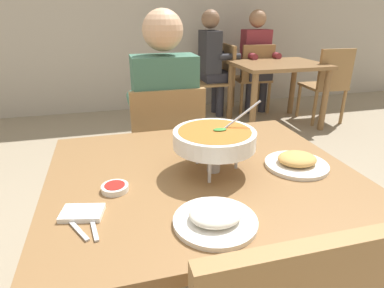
{
  "coord_description": "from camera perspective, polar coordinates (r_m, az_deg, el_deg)",
  "views": [
    {
      "loc": [
        -0.31,
        -1.03,
        1.3
      ],
      "look_at": [
        0.0,
        0.15,
        0.79
      ],
      "focal_mm": 30.07,
      "sensor_mm": 36.0,
      "label": 1
    }
  ],
  "objects": [
    {
      "name": "sauce_dish",
      "position": [
        1.11,
        -13.51,
        -7.54
      ],
      "size": [
        0.09,
        0.09,
        0.02
      ],
      "color": "white",
      "rests_on": "dining_table_main"
    },
    {
      "name": "dining_table_far",
      "position": [
        3.96,
        14.88,
        11.88
      ],
      "size": [
        1.0,
        0.8,
        0.74
      ],
      "color": "brown",
      "rests_on": "ground_plane"
    },
    {
      "name": "fork_utensil",
      "position": [
        0.98,
        -20.2,
        -13.41
      ],
      "size": [
        0.09,
        0.16,
        0.01
      ],
      "primitive_type": "cube",
      "rotation": [
        0.0,
        0.0,
        0.48
      ],
      "color": "silver",
      "rests_on": "dining_table_main"
    },
    {
      "name": "chair_diner_main",
      "position": [
        1.98,
        -4.56,
        -0.83
      ],
      "size": [
        0.44,
        0.44,
        0.9
      ],
      "color": "olive",
      "rests_on": "ground_plane"
    },
    {
      "name": "rice_plate",
      "position": [
        0.93,
        4.16,
        -12.9
      ],
      "size": [
        0.24,
        0.24,
        0.06
      ],
      "color": "white",
      "rests_on": "dining_table_main"
    },
    {
      "name": "diner_main",
      "position": [
        1.93,
        -4.96,
        5.98
      ],
      "size": [
        0.4,
        0.45,
        1.31
      ],
      "color": "#2D2D38",
      "rests_on": "ground_plane"
    },
    {
      "name": "patron_bg_middle",
      "position": [
        4.45,
        11.35,
        15.1
      ],
      "size": [
        0.4,
        0.45,
        1.31
      ],
      "color": "#2D2D38",
      "rests_on": "ground_plane"
    },
    {
      "name": "appetizer_plate",
      "position": [
        1.3,
        18.08,
        -3.03
      ],
      "size": [
        0.24,
        0.24,
        0.06
      ],
      "color": "white",
      "rests_on": "dining_table_main"
    },
    {
      "name": "patron_bg_left",
      "position": [
        4.19,
        3.68,
        15.04
      ],
      "size": [
        0.45,
        0.4,
        1.31
      ],
      "color": "#2D2D38",
      "rests_on": "ground_plane"
    },
    {
      "name": "curry_bowl",
      "position": [
        1.16,
        4.0,
        0.88
      ],
      "size": [
        0.33,
        0.3,
        0.26
      ],
      "color": "silver",
      "rests_on": "dining_table_main"
    },
    {
      "name": "napkin_folded",
      "position": [
        1.02,
        -18.9,
        -11.52
      ],
      "size": [
        0.13,
        0.1,
        0.02
      ],
      "primitive_type": "cube",
      "rotation": [
        0.0,
        0.0,
        -0.22
      ],
      "color": "white",
      "rests_on": "dining_table_main"
    },
    {
      "name": "chair_bg_right",
      "position": [
        4.24,
        23.01,
        10.16
      ],
      "size": [
        0.46,
        0.46,
        0.9
      ],
      "color": "olive",
      "rests_on": "ground_plane"
    },
    {
      "name": "spoon_utensil",
      "position": [
        0.98,
        -17.21,
        -13.18
      ],
      "size": [
        0.04,
        0.17,
        0.01
      ],
      "primitive_type": "cube",
      "rotation": [
        0.0,
        0.0,
        0.15
      ],
      "color": "silver",
      "rests_on": "dining_table_main"
    },
    {
      "name": "dining_table_main",
      "position": [
        1.27,
        1.77,
        -9.21
      ],
      "size": [
        1.12,
        0.96,
        0.74
      ],
      "color": "brown",
      "rests_on": "ground_plane"
    },
    {
      "name": "chair_bg_middle",
      "position": [
        4.42,
        10.98,
        11.98
      ],
      "size": [
        0.48,
        0.48,
        0.9
      ],
      "color": "olive",
      "rests_on": "ground_plane"
    },
    {
      "name": "chair_bg_left",
      "position": [
        4.26,
        5.04,
        11.89
      ],
      "size": [
        0.45,
        0.45,
        0.9
      ],
      "color": "olive",
      "rests_on": "ground_plane"
    }
  ]
}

